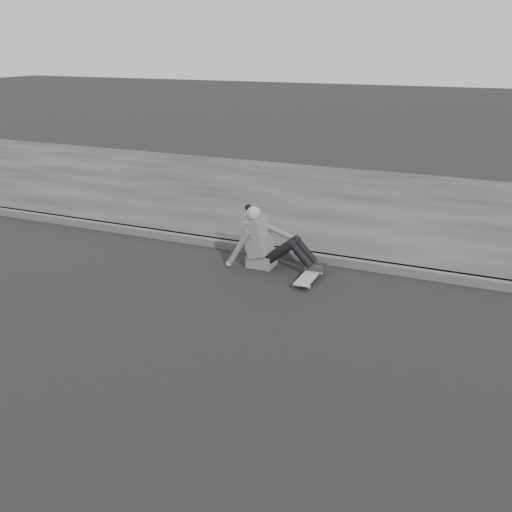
# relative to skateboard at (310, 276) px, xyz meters

# --- Properties ---
(ground) EXTENTS (80.00, 80.00, 0.00)m
(ground) POSITION_rel_skateboard_xyz_m (-1.09, -1.86, -0.07)
(ground) COLOR black
(ground) RESTS_ON ground
(curb) EXTENTS (24.00, 0.16, 0.12)m
(curb) POSITION_rel_skateboard_xyz_m (-1.09, 0.72, -0.01)
(curb) COLOR #464646
(curb) RESTS_ON ground
(sidewalk) EXTENTS (24.00, 6.00, 0.12)m
(sidewalk) POSITION_rel_skateboard_xyz_m (-1.09, 3.74, -0.01)
(sidewalk) COLOR #313131
(sidewalk) RESTS_ON ground
(skateboard) EXTENTS (0.20, 0.78, 0.09)m
(skateboard) POSITION_rel_skateboard_xyz_m (0.00, 0.00, 0.00)
(skateboard) COLOR #A7A7A1
(skateboard) RESTS_ON ground
(seated_woman) EXTENTS (1.38, 0.46, 0.88)m
(seated_woman) POSITION_rel_skateboard_xyz_m (-0.73, 0.25, 0.29)
(seated_woman) COLOR #555557
(seated_woman) RESTS_ON ground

